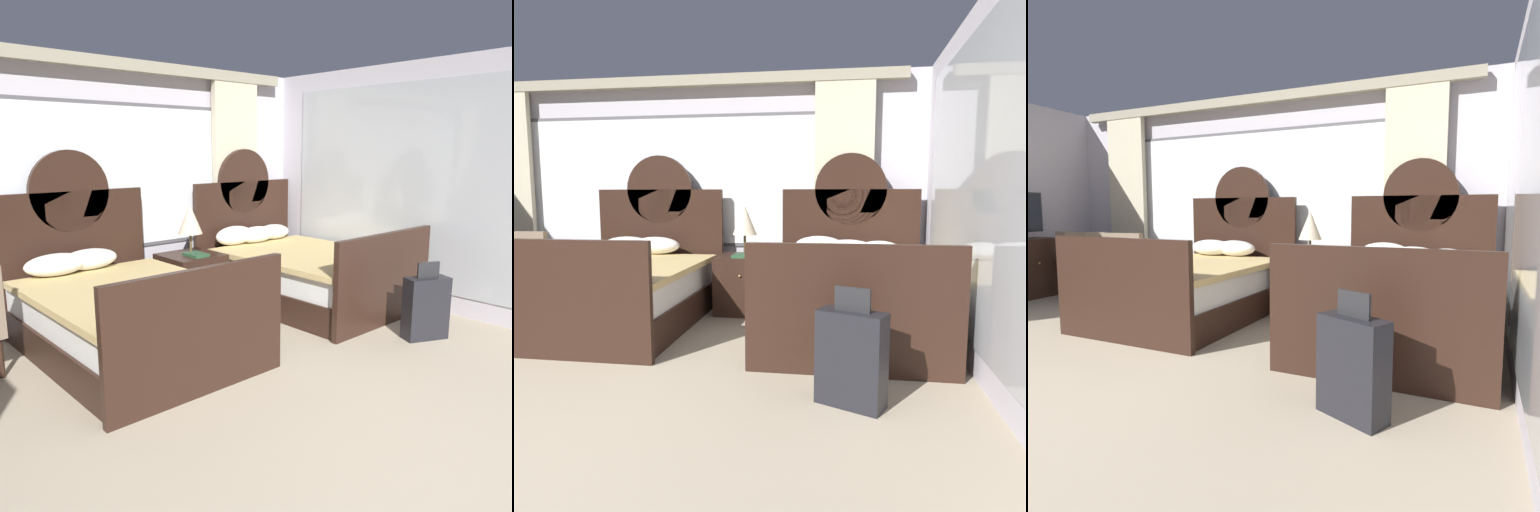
{
  "view_description": "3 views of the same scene",
  "coord_description": "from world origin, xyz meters",
  "views": [
    {
      "loc": [
        -2.14,
        -1.26,
        1.78
      ],
      "look_at": [
        1.29,
        2.54,
        0.71
      ],
      "focal_mm": 36.47,
      "sensor_mm": 36.0,
      "label": 1
    },
    {
      "loc": [
        2.12,
        -1.67,
        1.29
      ],
      "look_at": [
        1.56,
        1.94,
        0.82
      ],
      "focal_mm": 33.06,
      "sensor_mm": 36.0,
      "label": 2
    },
    {
      "loc": [
        2.82,
        -1.17,
        1.2
      ],
      "look_at": [
        1.17,
        2.43,
        0.77
      ],
      "focal_mm": 29.98,
      "sensor_mm": 36.0,
      "label": 3
    }
  ],
  "objects": [
    {
      "name": "bed_near_window",
      "position": [
        -0.07,
        2.76,
        0.36
      ],
      "size": [
        1.54,
        2.22,
        1.76
      ],
      "color": "black",
      "rests_on": "ground_plane"
    },
    {
      "name": "table_lamp_on_nightstand",
      "position": [
        1.07,
        3.36,
        1.02
      ],
      "size": [
        0.27,
        0.27,
        0.56
      ],
      "color": "brown",
      "rests_on": "nightstand_between_beds"
    },
    {
      "name": "armchair_by_window_left",
      "position": [
        -1.31,
        3.03,
        0.48
      ],
      "size": [
        0.62,
        0.62,
        0.91
      ],
      "color": "#84705B",
      "rests_on": "ground_plane"
    },
    {
      "name": "suitcase_on_floor",
      "position": [
        2.19,
        1.15,
        0.3
      ],
      "size": [
        0.45,
        0.33,
        0.74
      ],
      "color": "black",
      "rests_on": "ground_plane"
    },
    {
      "name": "bed_near_mirror",
      "position": [
        2.2,
        2.77,
        0.37
      ],
      "size": [
        1.54,
        2.22,
        1.76
      ],
      "color": "black",
      "rests_on": "ground_plane"
    },
    {
      "name": "book_on_nightstand",
      "position": [
        1.06,
        3.25,
        0.65
      ],
      "size": [
        0.18,
        0.26,
        0.03
      ],
      "color": "#285133",
      "rests_on": "nightstand_between_beds"
    },
    {
      "name": "nightstand_between_beds",
      "position": [
        1.07,
        3.37,
        0.32
      ],
      "size": [
        0.6,
        0.62,
        0.63
      ],
      "color": "black",
      "rests_on": "ground_plane"
    },
    {
      "name": "wall_back_window",
      "position": [
        0.0,
        3.96,
        1.41
      ],
      "size": [
        6.13,
        0.22,
        2.7
      ],
      "color": "silver",
      "rests_on": "ground_plane"
    },
    {
      "name": "wall_right_mirror",
      "position": [
        3.1,
        1.71,
        1.35
      ],
      "size": [
        0.08,
        4.56,
        2.7
      ],
      "color": "silver",
      "rests_on": "ground_plane"
    }
  ]
}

